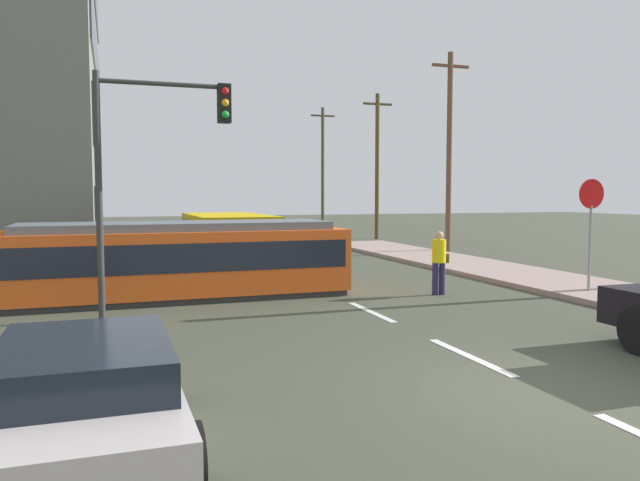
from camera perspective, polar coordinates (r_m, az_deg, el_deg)
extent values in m
plane|color=#414535|center=(17.57, -0.46, -4.31)|extent=(120.00, 120.00, 0.00)
cube|color=gray|center=(17.68, 25.49, -4.44)|extent=(3.20, 36.00, 0.14)
cube|color=silver|center=(10.42, 13.64, -10.38)|extent=(0.16, 2.40, 0.01)
cube|color=silver|center=(13.88, 4.74, -6.60)|extent=(0.16, 2.40, 0.01)
cube|color=silver|center=(22.69, -4.70, -2.36)|extent=(0.16, 2.40, 0.01)
cube|color=silver|center=(28.52, -7.61, -1.03)|extent=(0.16, 2.40, 0.01)
cube|color=#2D3847|center=(27.77, -19.66, 2.57)|extent=(0.06, 15.01, 1.92)
cube|color=#2D3847|center=(27.87, -19.83, 9.16)|extent=(0.06, 15.01, 1.92)
cube|color=#2D3847|center=(28.34, -20.00, 15.62)|extent=(0.06, 15.01, 1.92)
cube|color=#E8571B|center=(16.05, -12.93, -1.86)|extent=(8.49, 2.66, 1.58)
cube|color=#2D2D2D|center=(16.16, -12.88, -4.90)|extent=(8.32, 2.53, 0.15)
cube|color=slate|center=(15.98, -12.98, 1.31)|extent=(7.64, 2.27, 0.20)
cube|color=#1E232D|center=(16.03, -12.94, -1.19)|extent=(8.16, 2.69, 0.69)
cube|color=gold|center=(21.46, -8.48, 0.21)|extent=(2.57, 5.43, 1.63)
cube|color=black|center=(18.85, -6.96, 0.41)|extent=(2.25, 0.15, 0.98)
cube|color=black|center=(21.44, -8.48, 0.99)|extent=(2.60, 4.62, 0.65)
cylinder|color=black|center=(19.83, -7.51, -2.05)|extent=(2.56, 0.93, 0.90)
cylinder|color=black|center=(23.21, -9.27, -1.15)|extent=(2.56, 0.93, 0.90)
cylinder|color=#27234B|center=(16.38, 10.61, -3.50)|extent=(0.16, 0.16, 0.85)
cylinder|color=#27234B|center=(16.48, 11.22, -3.47)|extent=(0.16, 0.16, 0.85)
cylinder|color=yellow|center=(16.35, 10.95, -0.97)|extent=(0.36, 0.36, 0.60)
sphere|color=tan|center=(16.32, 10.97, 0.47)|extent=(0.22, 0.22, 0.22)
cube|color=#553B19|center=(16.52, 11.52, -1.62)|extent=(0.22, 0.20, 0.24)
cube|color=beige|center=(6.86, -20.83, -13.89)|extent=(1.79, 4.11, 0.55)
cube|color=black|center=(6.58, -20.98, -10.35)|extent=(1.63, 2.27, 0.40)
cylinder|color=black|center=(8.16, -26.86, -12.57)|extent=(0.23, 0.64, 0.64)
cylinder|color=black|center=(8.11, -14.21, -12.34)|extent=(0.23, 0.64, 0.64)
cylinder|color=black|center=(5.80, -11.95, -19.16)|extent=(0.23, 0.64, 0.64)
cylinder|color=gray|center=(17.34, 23.68, -0.66)|extent=(0.07, 0.07, 2.20)
cylinder|color=red|center=(17.29, 23.82, 3.97)|extent=(0.76, 0.04, 0.76)
cylinder|color=#333333|center=(13.57, -19.76, 3.83)|extent=(0.14, 0.14, 5.15)
cylinder|color=#333333|center=(13.81, -14.41, 13.85)|extent=(2.62, 0.10, 0.10)
cube|color=black|center=(13.92, -8.86, 12.40)|extent=(0.28, 0.24, 0.84)
sphere|color=red|center=(13.83, -8.78, 13.50)|extent=(0.16, 0.16, 0.16)
sphere|color=gold|center=(13.79, -8.76, 12.48)|extent=(0.16, 0.16, 0.16)
sphere|color=green|center=(13.76, -8.75, 11.45)|extent=(0.16, 0.16, 0.16)
cylinder|color=brown|center=(28.37, 11.86, 7.87)|extent=(0.24, 0.24, 8.90)
cube|color=brown|center=(28.88, 11.98, 15.52)|extent=(1.80, 0.12, 0.12)
cylinder|color=brown|center=(36.63, 5.31, 6.80)|extent=(0.24, 0.24, 8.50)
cube|color=brown|center=(36.97, 5.35, 12.46)|extent=(1.80, 0.12, 0.12)
cylinder|color=#4D4B36|center=(45.52, 0.26, 6.61)|extent=(0.24, 0.24, 8.96)
cube|color=#4D4B36|center=(45.85, 0.26, 11.46)|extent=(1.80, 0.12, 0.12)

